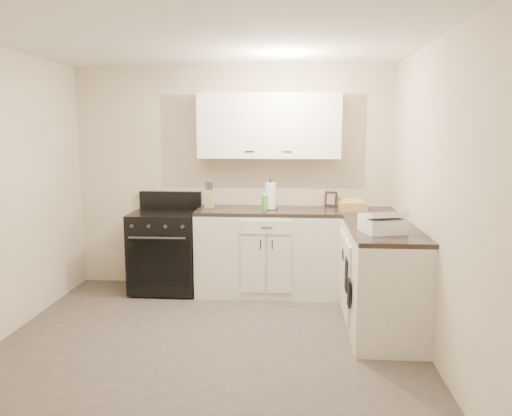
# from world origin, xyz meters

# --- Properties ---
(floor) EXTENTS (3.60, 3.60, 0.00)m
(floor) POSITION_xyz_m (0.00, 0.00, 0.00)
(floor) COLOR #473F38
(floor) RESTS_ON ground
(ceiling) EXTENTS (3.60, 3.60, 0.00)m
(ceiling) POSITION_xyz_m (0.00, 0.00, 2.50)
(ceiling) COLOR white
(ceiling) RESTS_ON wall_back
(wall_back) EXTENTS (3.60, 0.00, 3.60)m
(wall_back) POSITION_xyz_m (0.00, 1.80, 1.25)
(wall_back) COLOR beige
(wall_back) RESTS_ON ground
(wall_right) EXTENTS (0.00, 3.60, 3.60)m
(wall_right) POSITION_xyz_m (1.80, 0.00, 1.25)
(wall_right) COLOR beige
(wall_right) RESTS_ON ground
(wall_front) EXTENTS (3.60, 0.00, 3.60)m
(wall_front) POSITION_xyz_m (0.00, -1.80, 1.25)
(wall_front) COLOR beige
(wall_front) RESTS_ON ground
(base_cabinets_back) EXTENTS (1.55, 0.60, 0.90)m
(base_cabinets_back) POSITION_xyz_m (0.43, 1.50, 0.45)
(base_cabinets_back) COLOR white
(base_cabinets_back) RESTS_ON floor
(base_cabinets_right) EXTENTS (0.60, 1.90, 0.90)m
(base_cabinets_right) POSITION_xyz_m (1.50, 0.85, 0.45)
(base_cabinets_right) COLOR white
(base_cabinets_right) RESTS_ON floor
(countertop_back) EXTENTS (1.55, 0.60, 0.04)m
(countertop_back) POSITION_xyz_m (0.43, 1.50, 0.92)
(countertop_back) COLOR black
(countertop_back) RESTS_ON base_cabinets_back
(countertop_right) EXTENTS (0.60, 1.90, 0.04)m
(countertop_right) POSITION_xyz_m (1.50, 0.85, 0.92)
(countertop_right) COLOR black
(countertop_right) RESTS_ON base_cabinets_right
(upper_cabinets) EXTENTS (1.55, 0.30, 0.70)m
(upper_cabinets) POSITION_xyz_m (0.43, 1.65, 1.84)
(upper_cabinets) COLOR white
(upper_cabinets) RESTS_ON wall_back
(stove) EXTENTS (0.72, 0.62, 0.87)m
(stove) POSITION_xyz_m (-0.72, 1.48, 0.46)
(stove) COLOR black
(stove) RESTS_ON floor
(knife_block) EXTENTS (0.10, 0.09, 0.19)m
(knife_block) POSITION_xyz_m (-0.23, 1.57, 1.04)
(knife_block) COLOR tan
(knife_block) RESTS_ON countertop_back
(paper_towel) EXTENTS (0.15, 0.15, 0.29)m
(paper_towel) POSITION_xyz_m (0.45, 1.51, 1.08)
(paper_towel) COLOR white
(paper_towel) RESTS_ON countertop_back
(soap_bottle) EXTENTS (0.07, 0.07, 0.16)m
(soap_bottle) POSITION_xyz_m (0.39, 1.41, 1.02)
(soap_bottle) COLOR green
(soap_bottle) RESTS_ON countertop_back
(picture_frame) EXTENTS (0.14, 0.09, 0.17)m
(picture_frame) POSITION_xyz_m (1.12, 1.76, 1.03)
(picture_frame) COLOR black
(picture_frame) RESTS_ON countertop_back
(wicker_basket) EXTENTS (0.29, 0.19, 0.10)m
(wicker_basket) POSITION_xyz_m (1.34, 1.47, 0.99)
(wicker_basket) COLOR tan
(wicker_basket) RESTS_ON countertop_right
(countertop_grill) EXTENTS (0.40, 0.38, 0.12)m
(countertop_grill) POSITION_xyz_m (1.45, 0.33, 1.00)
(countertop_grill) COLOR white
(countertop_grill) RESTS_ON countertop_right
(glass_jar) EXTENTS (0.09, 0.09, 0.13)m
(glass_jar) POSITION_xyz_m (1.51, 0.55, 1.00)
(glass_jar) COLOR silver
(glass_jar) RESTS_ON countertop_right
(oven_mitt_near) EXTENTS (0.02, 0.13, 0.23)m
(oven_mitt_near) POSITION_xyz_m (1.18, 0.25, 0.43)
(oven_mitt_near) COLOR black
(oven_mitt_near) RESTS_ON base_cabinets_right
(oven_mitt_far) EXTENTS (0.02, 0.17, 0.29)m
(oven_mitt_far) POSITION_xyz_m (1.18, 0.45, 0.53)
(oven_mitt_far) COLOR black
(oven_mitt_far) RESTS_ON base_cabinets_right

